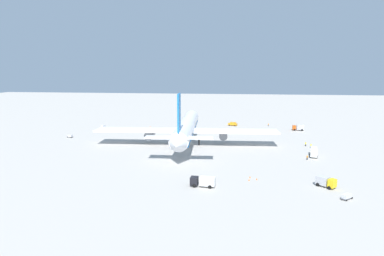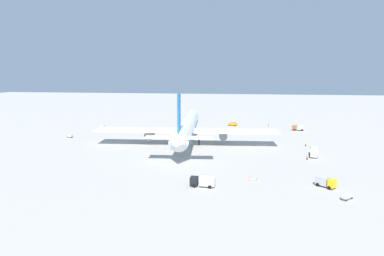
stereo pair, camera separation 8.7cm
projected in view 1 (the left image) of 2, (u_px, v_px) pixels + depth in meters
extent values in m
plane|color=#ADA8A0|center=(187.00, 143.00, 135.65)|extent=(600.00, 600.00, 0.00)
cylinder|color=white|center=(187.00, 127.00, 134.50)|extent=(60.05, 10.47, 6.44)
cone|color=white|center=(192.00, 116.00, 166.41)|extent=(5.57, 6.65, 6.31)
cone|color=white|center=(177.00, 145.00, 101.95)|extent=(6.84, 6.54, 6.12)
cube|color=#1972BF|center=(179.00, 113.00, 105.53)|extent=(6.02, 0.91, 12.02)
cube|color=white|center=(161.00, 137.00, 106.78)|extent=(5.07, 10.26, 0.36)
cube|color=white|center=(198.00, 138.00, 105.97)|extent=(5.07, 10.26, 0.36)
cube|color=white|center=(137.00, 130.00, 133.06)|extent=(11.20, 33.40, 0.70)
cylinder|color=slate|center=(150.00, 135.00, 134.06)|extent=(6.10, 3.89, 3.50)
cube|color=white|center=(236.00, 131.00, 130.38)|extent=(11.20, 33.40, 0.70)
cylinder|color=slate|center=(223.00, 135.00, 132.03)|extent=(5.94, 3.60, 3.22)
cylinder|color=black|center=(190.00, 130.00, 155.91)|extent=(0.70, 0.70, 3.63)
cylinder|color=black|center=(173.00, 140.00, 132.76)|extent=(0.70, 0.70, 3.63)
cylinder|color=black|center=(199.00, 141.00, 132.05)|extent=(0.70, 0.70, 3.63)
cube|color=#1972BF|center=(187.00, 131.00, 134.80)|extent=(57.64, 9.99, 0.50)
cube|color=white|center=(314.00, 154.00, 112.58)|extent=(2.42, 2.54, 2.10)
cube|color=silver|center=(314.00, 151.00, 115.95)|extent=(4.54, 2.97, 2.45)
cube|color=black|center=(314.00, 153.00, 111.83)|extent=(0.44, 1.81, 0.93)
cylinder|color=black|center=(317.00, 157.00, 112.59)|extent=(0.94, 0.47, 0.90)
cylinder|color=black|center=(310.00, 156.00, 113.30)|extent=(0.94, 0.47, 0.90)
cylinder|color=black|center=(317.00, 154.00, 116.62)|extent=(0.94, 0.47, 0.90)
cylinder|color=black|center=(310.00, 153.00, 117.33)|extent=(0.94, 0.47, 0.90)
cube|color=yellow|center=(332.00, 183.00, 82.99)|extent=(2.46, 2.45, 2.07)
cube|color=#B2B2B7|center=(322.00, 180.00, 85.03)|extent=(3.55, 3.57, 2.11)
cube|color=black|center=(334.00, 182.00, 82.51)|extent=(1.27, 1.23, 0.91)
cylinder|color=black|center=(333.00, 186.00, 83.89)|extent=(0.84, 0.85, 0.90)
cylinder|color=black|center=(329.00, 188.00, 82.67)|extent=(0.84, 0.85, 0.90)
cylinder|color=black|center=(322.00, 183.00, 86.31)|extent=(0.84, 0.85, 0.90)
cylinder|color=black|center=(318.00, 185.00, 85.09)|extent=(0.84, 0.85, 0.90)
cube|color=black|center=(194.00, 181.00, 85.14)|extent=(2.40, 2.04, 1.95)
cube|color=silver|center=(207.00, 181.00, 84.45)|extent=(2.53, 4.05, 2.12)
cube|color=black|center=(192.00, 179.00, 85.19)|extent=(1.92, 0.21, 0.86)
cylinder|color=black|center=(194.00, 186.00, 84.17)|extent=(0.36, 0.92, 0.90)
cylinder|color=black|center=(196.00, 183.00, 86.37)|extent=(0.36, 0.92, 0.90)
cylinder|color=black|center=(210.00, 187.00, 83.37)|extent=(0.36, 0.92, 0.90)
cylinder|color=black|center=(211.00, 184.00, 85.57)|extent=(0.36, 0.92, 0.90)
cube|color=#BF4C14|center=(294.00, 127.00, 165.37)|extent=(2.31, 1.80, 1.98)
cube|color=#B2B2B7|center=(300.00, 127.00, 164.72)|extent=(2.43, 3.57, 2.60)
cube|color=black|center=(293.00, 126.00, 165.40)|extent=(1.86, 0.20, 0.87)
cylinder|color=black|center=(295.00, 130.00, 164.43)|extent=(0.36, 0.92, 0.90)
cylinder|color=black|center=(294.00, 129.00, 166.57)|extent=(0.36, 0.92, 0.90)
cylinder|color=black|center=(302.00, 130.00, 163.73)|extent=(0.36, 0.92, 0.90)
cylinder|color=black|center=(302.00, 129.00, 165.87)|extent=(0.36, 0.92, 0.90)
cube|color=orange|center=(233.00, 124.00, 179.36)|extent=(3.19, 5.12, 1.10)
cube|color=orange|center=(233.00, 123.00, 179.12)|extent=(2.50, 3.42, 0.55)
cylinder|color=black|center=(229.00, 125.00, 179.29)|extent=(0.40, 0.68, 0.64)
cylinder|color=black|center=(230.00, 125.00, 180.94)|extent=(0.40, 0.68, 0.64)
cylinder|color=black|center=(235.00, 126.00, 177.96)|extent=(0.40, 0.68, 0.64)
cylinder|color=black|center=(236.00, 125.00, 179.61)|extent=(0.40, 0.68, 0.64)
cube|color=#595B60|center=(347.00, 198.00, 76.61)|extent=(3.08, 3.13, 0.15)
cylinder|color=#333338|center=(342.00, 200.00, 75.57)|extent=(0.47, 0.49, 0.08)
cube|color=silver|center=(347.00, 196.00, 76.53)|extent=(2.65, 2.68, 0.86)
cylinder|color=black|center=(347.00, 200.00, 75.41)|extent=(0.36, 0.37, 0.40)
cylinder|color=black|center=(341.00, 198.00, 76.52)|extent=(0.36, 0.37, 0.40)
cylinder|color=black|center=(352.00, 198.00, 76.73)|extent=(0.36, 0.37, 0.40)
cylinder|color=black|center=(346.00, 196.00, 77.84)|extent=(0.36, 0.37, 0.40)
cube|color=gray|center=(70.00, 137.00, 147.81)|extent=(1.74, 2.42, 0.15)
cylinder|color=#333338|center=(68.00, 137.00, 148.22)|extent=(0.17, 0.61, 0.08)
cube|color=silver|center=(70.00, 136.00, 147.73)|extent=(1.54, 2.04, 0.85)
cylinder|color=black|center=(68.00, 137.00, 147.41)|extent=(0.18, 0.41, 0.40)
cylinder|color=black|center=(70.00, 137.00, 148.73)|extent=(0.18, 0.41, 0.40)
cylinder|color=black|center=(71.00, 137.00, 146.92)|extent=(0.18, 0.41, 0.40)
cylinder|color=black|center=(73.00, 137.00, 148.24)|extent=(0.18, 0.41, 0.40)
cube|color=#595B60|center=(103.00, 127.00, 173.47)|extent=(2.57, 2.03, 0.15)
cylinder|color=#333338|center=(102.00, 128.00, 172.21)|extent=(0.60, 0.26, 0.08)
cube|color=silver|center=(103.00, 126.00, 173.36)|extent=(2.18, 1.78, 1.12)
cylinder|color=black|center=(103.00, 128.00, 172.42)|extent=(0.42, 0.24, 0.40)
cylinder|color=black|center=(101.00, 127.00, 173.03)|extent=(0.42, 0.24, 0.40)
cylinder|color=black|center=(106.00, 127.00, 173.94)|extent=(0.42, 0.24, 0.40)
cylinder|color=black|center=(103.00, 127.00, 174.54)|extent=(0.42, 0.24, 0.40)
cylinder|color=black|center=(307.00, 159.00, 110.48)|extent=(0.44, 0.44, 0.81)
cylinder|color=orange|center=(307.00, 157.00, 110.36)|extent=(0.55, 0.55, 0.61)
sphere|color=beige|center=(307.00, 155.00, 110.29)|extent=(0.22, 0.22, 0.22)
cylinder|color=#3F3F47|center=(268.00, 126.00, 177.81)|extent=(0.44, 0.44, 0.79)
cylinder|color=orange|center=(268.00, 124.00, 177.70)|extent=(0.55, 0.55, 0.59)
sphere|color=beige|center=(268.00, 123.00, 177.63)|extent=(0.21, 0.21, 0.21)
cylinder|color=black|center=(266.00, 131.00, 160.45)|extent=(0.43, 0.43, 0.82)
cylinder|color=yellow|center=(266.00, 130.00, 160.32)|extent=(0.53, 0.53, 0.62)
sphere|color=beige|center=(266.00, 129.00, 160.25)|extent=(0.22, 0.22, 0.22)
cylinder|color=#3F3F47|center=(311.00, 147.00, 127.80)|extent=(0.44, 0.44, 0.82)
cylinder|color=yellow|center=(311.00, 145.00, 127.68)|extent=(0.55, 0.55, 0.61)
sphere|color=#8C6647|center=(311.00, 144.00, 127.61)|extent=(0.22, 0.22, 0.22)
cylinder|color=black|center=(306.00, 145.00, 130.53)|extent=(0.41, 0.41, 0.85)
cylinder|color=yellow|center=(306.00, 143.00, 130.40)|extent=(0.51, 0.51, 0.64)
sphere|color=#8C6647|center=(306.00, 142.00, 130.33)|extent=(0.23, 0.23, 0.23)
cone|color=orange|center=(257.00, 179.00, 90.11)|extent=(0.36, 0.36, 0.55)
cone|color=orange|center=(249.00, 180.00, 89.43)|extent=(0.36, 0.36, 0.55)
cone|color=orange|center=(250.00, 177.00, 91.77)|extent=(0.36, 0.36, 0.55)
cone|color=orange|center=(150.00, 126.00, 175.87)|extent=(0.36, 0.36, 0.55)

